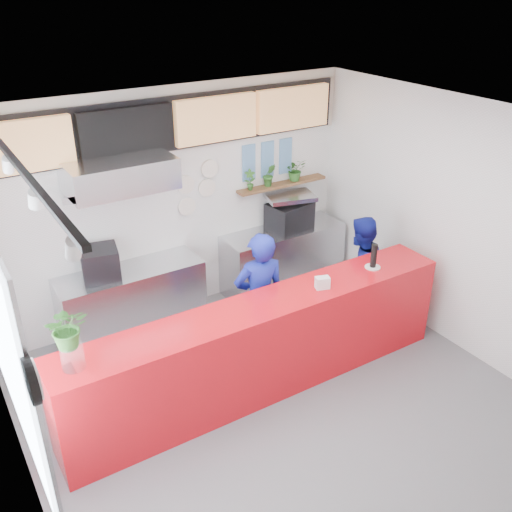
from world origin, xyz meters
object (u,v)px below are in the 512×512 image
service_counter (263,347)px  espresso_machine (289,216)px  panini_oven (100,263)px  staff_center (260,300)px  staff_right (359,271)px  pepper_mill (374,256)px

service_counter → espresso_machine: 2.47m
panini_oven → staff_center: bearing=-31.7°
panini_oven → staff_right: size_ratio=0.29×
espresso_machine → service_counter: bearing=-141.6°
service_counter → staff_center: size_ratio=2.71×
service_counter → espresso_machine: espresso_machine is taller
service_counter → panini_oven: bearing=122.3°
staff_center → pepper_mill: staff_center is taller
panini_oven → pepper_mill: pepper_mill is taller
service_counter → staff_right: size_ratio=3.05×
service_counter → pepper_mill: (1.51, -0.00, 0.71)m
service_counter → staff_center: (0.25, 0.47, 0.28)m
service_counter → staff_right: bearing=15.9°
service_counter → panini_oven: size_ratio=10.57×
staff_right → staff_center: bearing=-13.2°
staff_center → staff_right: (1.54, 0.04, -0.09)m
panini_oven → service_counter: bearing=-45.6°
espresso_machine → staff_right: (0.19, -1.29, -0.35)m
staff_center → staff_right: 1.54m
service_counter → panini_oven: 2.20m
panini_oven → staff_right: bearing=-11.7°
espresso_machine → panini_oven: bearing=170.0°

